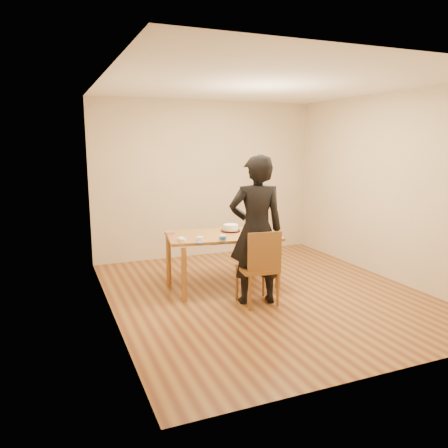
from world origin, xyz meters
name	(u,v)px	position (x,y,z in m)	size (l,w,h in m)	color
room_shell	(255,191)	(0.00, 0.34, 1.35)	(4.00, 4.50, 2.70)	brown
dining_table	(223,235)	(-0.42, 0.48, 0.73)	(1.50, 0.89, 0.04)	brown
dining_chair	(257,269)	(-0.27, -0.29, 0.45)	(0.45, 0.45, 0.04)	brown
cake_plate	(231,231)	(-0.24, 0.61, 0.76)	(0.28, 0.28, 0.02)	#A9160B
cake	(231,228)	(-0.24, 0.61, 0.80)	(0.21, 0.21, 0.07)	white
frosting_dome	(231,224)	(-0.24, 0.61, 0.85)	(0.21, 0.21, 0.03)	white
frosting_tub	(223,238)	(-0.57, 0.11, 0.78)	(0.08, 0.08, 0.07)	white
frosting_lid	(199,243)	(-0.89, 0.09, 0.75)	(0.09, 0.09, 0.01)	#1940A4
frosting_dollop	(199,242)	(-0.89, 0.09, 0.77)	(0.04, 0.04, 0.02)	white
ramekin_green	(200,238)	(-0.83, 0.26, 0.77)	(0.09, 0.09, 0.04)	white
ramekin_yellow	(181,239)	(-1.06, 0.33, 0.77)	(0.09, 0.09, 0.04)	white
ramekin_multi	(183,240)	(-1.06, 0.24, 0.77)	(0.09, 0.09, 0.04)	white
candy_box_pink	(170,233)	(-1.09, 0.76, 0.76)	(0.14, 0.07, 0.02)	#E6366C
candy_box_green	(169,232)	(-1.10, 0.76, 0.78)	(0.12, 0.06, 0.02)	green
spatula	(217,244)	(-0.71, -0.06, 0.75)	(0.16, 0.01, 0.01)	black
person	(256,230)	(-0.27, -0.25, 0.93)	(0.68, 0.45, 1.86)	black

